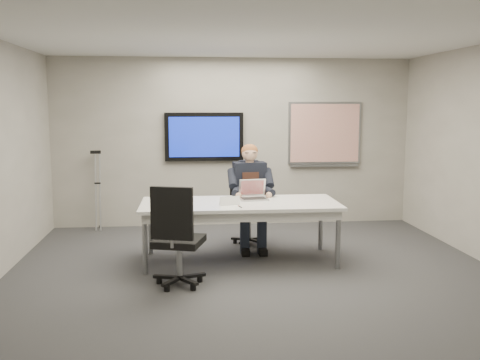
{
  "coord_description": "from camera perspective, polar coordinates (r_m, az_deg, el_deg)",
  "views": [
    {
      "loc": [
        -0.82,
        -5.94,
        2.02
      ],
      "look_at": [
        -0.12,
        0.82,
        1.07
      ],
      "focal_mm": 40.0,
      "sensor_mm": 36.0,
      "label": 1
    }
  ],
  "objects": [
    {
      "name": "name_tent",
      "position": [
        6.71,
        -1.1,
        -2.2
      ],
      "size": [
        0.27,
        0.15,
        0.11
      ],
      "primitive_type": null,
      "rotation": [
        0.0,
        0.0,
        0.28
      ],
      "color": "white",
      "rests_on": "conference_table"
    },
    {
      "name": "pen",
      "position": [
        6.56,
        0.0,
        -2.85
      ],
      "size": [
        0.04,
        0.14,
        0.01
      ],
      "primitive_type": "cylinder",
      "rotation": [
        0.0,
        1.57,
        1.78
      ],
      "color": "black",
      "rests_on": "conference_table"
    },
    {
      "name": "whiteboard",
      "position": [
        9.23,
        9.02,
        4.85
      ],
      "size": [
        1.25,
        0.08,
        1.1
      ],
      "color": "gray",
      "rests_on": "wall_back"
    },
    {
      "name": "seated_person",
      "position": [
        7.55,
        1.18,
        -2.9
      ],
      "size": [
        0.48,
        0.82,
        1.47
      ],
      "rotation": [
        0.0,
        0.0,
        0.1
      ],
      "color": "#202736",
      "rests_on": "office_chair_far"
    },
    {
      "name": "office_chair_near",
      "position": [
        6.05,
        -6.64,
        -7.96
      ],
      "size": [
        0.69,
        0.69,
        1.16
      ],
      "rotation": [
        0.0,
        0.0,
        2.85
      ],
      "color": "black",
      "rests_on": "ground"
    },
    {
      "name": "crutch",
      "position": [
        8.98,
        -14.92,
        -0.94
      ],
      "size": [
        0.18,
        0.46,
        1.36
      ],
      "primitive_type": null,
      "rotation": [
        -0.15,
        0.0,
        0.0
      ],
      "color": "#B5B8BD",
      "rests_on": "ground"
    },
    {
      "name": "laptop",
      "position": [
        7.12,
        1.4,
        -1.52
      ],
      "size": [
        0.39,
        0.38,
        0.26
      ],
      "rotation": [
        0.0,
        0.0,
        0.13
      ],
      "color": "#ACACAE",
      "rests_on": "conference_table"
    },
    {
      "name": "wall_front",
      "position": [
        3.11,
        9.53,
        -3.6
      ],
      "size": [
        6.0,
        0.02,
        2.8
      ],
      "primitive_type": "cube",
      "color": "gray",
      "rests_on": "ground"
    },
    {
      "name": "conference_table",
      "position": [
        6.9,
        -0.02,
        -3.11
      ],
      "size": [
        2.54,
        1.08,
        0.78
      ],
      "rotation": [
        0.0,
        0.0,
        -0.01
      ],
      "color": "white",
      "rests_on": "ground"
    },
    {
      "name": "office_chair_far",
      "position": [
        7.86,
        0.83,
        -4.55
      ],
      "size": [
        0.61,
        0.61,
        1.01
      ],
      "rotation": [
        0.0,
        0.0,
        0.34
      ],
      "color": "black",
      "rests_on": "ground"
    },
    {
      "name": "floor",
      "position": [
        6.32,
        1.9,
        -10.64
      ],
      "size": [
        6.0,
        6.0,
        0.02
      ],
      "primitive_type": "cube",
      "color": "#333436",
      "rests_on": "ground"
    },
    {
      "name": "ceiling",
      "position": [
        6.04,
        2.02,
        15.4
      ],
      "size": [
        6.0,
        6.0,
        0.02
      ],
      "primitive_type": "cube",
      "color": "silver",
      "rests_on": "wall_back"
    },
    {
      "name": "wall_back",
      "position": [
        8.99,
        -0.66,
        4.03
      ],
      "size": [
        6.0,
        0.02,
        2.8
      ],
      "primitive_type": "cube",
      "color": "gray",
      "rests_on": "ground"
    },
    {
      "name": "tv_display",
      "position": [
        8.9,
        -3.84,
        4.62
      ],
      "size": [
        1.3,
        0.09,
        0.8
      ],
      "color": "black",
      "rests_on": "wall_back"
    }
  ]
}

